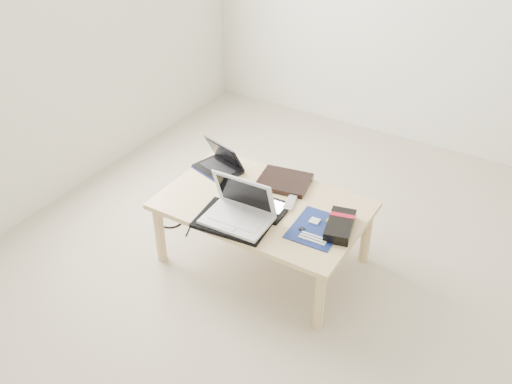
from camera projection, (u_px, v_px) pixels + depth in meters
The scene contains 13 objects.
ground at pixel (330, 311), 2.98m from camera, with size 4.00×4.00×0.00m, color #C0AF9B.
coffee_table at pixel (263, 210), 3.12m from camera, with size 1.10×0.70×0.40m.
book at pixel (284, 181), 3.24m from camera, with size 0.32×0.29×0.03m.
netbook at pixel (220, 164), 3.35m from camera, with size 0.31×0.26×0.18m.
tablet at pixel (262, 207), 3.05m from camera, with size 0.28×0.22×0.01m.
remote at pixel (292, 199), 3.10m from camera, with size 0.09×0.22×0.02m.
neoprene_sleeve at pixel (234, 221), 2.94m from camera, with size 0.38×0.28×0.02m, color black.
white_laptop at pixel (239, 210), 2.92m from camera, with size 0.35×0.25×0.24m.
motherboard at pixel (317, 228), 2.90m from camera, with size 0.26×0.31×0.01m.
gpu_box at pixel (340, 226), 2.88m from camera, with size 0.18×0.27×0.06m.
cable_coil at pixel (236, 194), 3.15m from camera, with size 0.11×0.11×0.01m, color black.
floor_cable_coil at pixel (171, 220), 3.61m from camera, with size 0.16×0.16×0.01m, color black.
floor_cable_trail at pixel (193, 221), 3.61m from camera, with size 0.01×0.01×0.32m, color black.
Camera 1 is at (0.76, -2.00, 2.20)m, focal length 40.00 mm.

